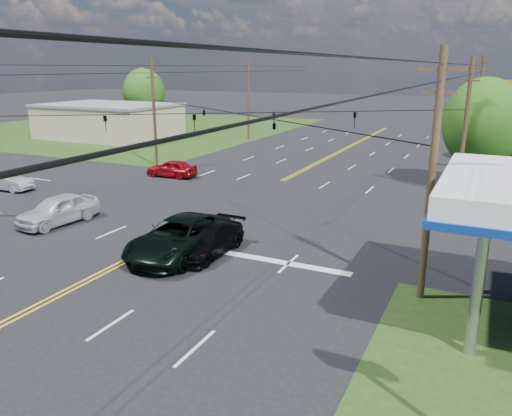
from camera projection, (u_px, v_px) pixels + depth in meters
The scene contains 18 objects.
ground at pixel (236, 205), 32.91m from camera, with size 280.00×280.00×0.00m, color black.
grass_nw at pixel (130, 128), 75.25m from camera, with size 46.00×48.00×0.03m, color #1D3B13.
stop_bar at pixel (250, 257), 23.88m from camera, with size 10.00×0.50×0.02m, color silver.
retail_nw at pixel (109, 122), 63.95m from camera, with size 16.00×11.00×4.00m, color #BFA78F.
pole_se at pixel (432, 176), 18.35m from camera, with size 1.60×0.28×9.50m.
pole_nw at pixel (154, 112), 44.79m from camera, with size 1.60×0.28×9.50m.
pole_ne at pixel (465, 126), 33.96m from camera, with size 1.60×0.28×9.50m.
pole_left_far at pixel (248, 98), 61.20m from camera, with size 1.60×0.28×10.00m.
pole_right_far at pixel (478, 104), 50.37m from camera, with size 1.60×0.28×10.00m.
span_wire_signals at pixel (235, 113), 31.28m from camera, with size 26.00×18.00×1.13m.
power_lines at pixel (218, 70), 28.83m from camera, with size 26.04×100.00×0.64m.
tree_right_a at pixel (483, 123), 36.16m from camera, with size 5.70×5.70×8.18m.
tree_far_l at pixel (144, 93), 72.58m from camera, with size 6.08×6.08×8.72m.
pickup_dkgreen at pixel (179, 237), 23.96m from camera, with size 2.98×6.45×1.79m, color black.
suv_black at pixel (208, 240), 24.09m from camera, with size 1.96×4.83×1.40m, color black.
pickup_white at pixel (58, 210), 28.81m from camera, with size 1.98×4.92×1.68m, color silver.
sedan_silver at pixel (6, 181), 36.70m from camera, with size 1.42×4.08×1.34m, color silver.
sedan_red at pixel (172, 168), 41.19m from camera, with size 1.70×4.24×1.44m, color #9D0B14.
Camera 1 is at (14.95, -16.01, 8.76)m, focal length 35.00 mm.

